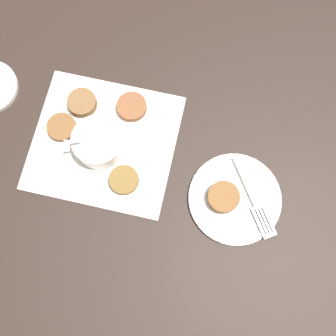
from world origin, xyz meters
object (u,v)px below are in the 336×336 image
sauce_bowl (99,143)px  fritter_on_plate (224,197)px  serving_plate (235,198)px  fork (256,205)px

sauce_bowl → fritter_on_plate: bearing=-6.3°
fritter_on_plate → serving_plate: bearing=17.9°
serving_plate → fork: fork is taller
fritter_on_plate → fork: 0.07m
sauce_bowl → fork: size_ratio=0.77×
sauce_bowl → fritter_on_plate: 0.30m
serving_plate → fork: 0.05m
sauce_bowl → serving_plate: (0.32, -0.02, -0.02)m
sauce_bowl → fritter_on_plate: (0.29, -0.03, -0.00)m
sauce_bowl → fork: sauce_bowl is taller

